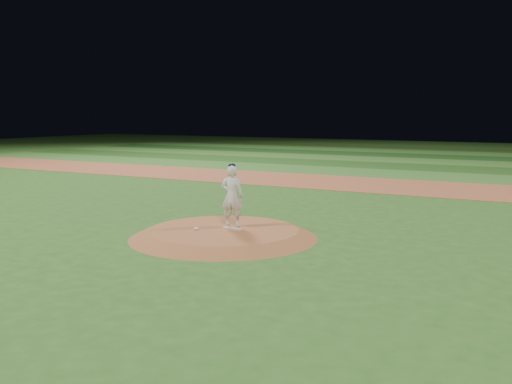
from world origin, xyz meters
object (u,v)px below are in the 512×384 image
Objects in this scene: pitcher_on_mound at (232,196)px; pitching_rubber at (233,228)px; pitchers_mound at (223,233)px; rosin_bag at (196,229)px.

pitching_rubber is at bearing -55.82° from pitcher_on_mound.
pitching_rubber is at bearing 33.87° from pitchers_mound.
pitching_rubber is (0.23, 0.16, 0.14)m from pitchers_mound.
pitchers_mound is at bearing -93.20° from pitcher_on_mound.
rosin_bag reaches higher than pitching_rubber.
pitcher_on_mound reaches higher than pitchers_mound.
pitcher_on_mound is (-0.21, 0.30, 0.92)m from pitching_rubber.
pitchers_mound is 0.31m from pitching_rubber.
pitchers_mound is at bearing 36.78° from rosin_bag.
rosin_bag is 0.07× the size of pitcher_on_mound.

